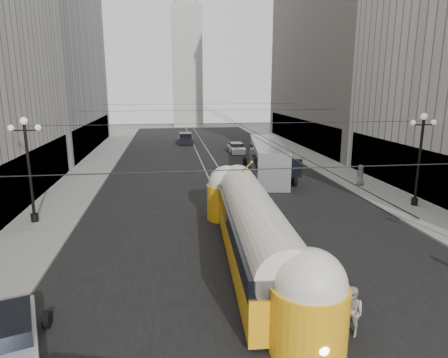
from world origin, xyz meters
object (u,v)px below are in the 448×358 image
object	(u,v)px
city_bus	(267,158)
sedan_silver	(6,339)
streetcar	(254,229)
pedestrian_crossing_a	(251,314)
pedestrian_crossing_b	(352,311)
pedestrian_sidewalk_right	(360,175)

from	to	relation	value
city_bus	sedan_silver	bearing A→B (deg)	-120.71
streetcar	pedestrian_crossing_a	world-z (taller)	streetcar
sedan_silver	pedestrian_crossing_b	bearing A→B (deg)	-2.13
pedestrian_sidewalk_right	sedan_silver	bearing A→B (deg)	19.85
pedestrian_crossing_b	city_bus	bearing A→B (deg)	155.19
streetcar	city_bus	size ratio (longest dim) A/B	1.23
sedan_silver	pedestrian_crossing_b	size ratio (longest dim) A/B	2.66
pedestrian_crossing_a	streetcar	bearing A→B (deg)	-15.00
streetcar	pedestrian_crossing_a	bearing A→B (deg)	-103.06
city_bus	sedan_silver	world-z (taller)	city_bus
streetcar	pedestrian_crossing_b	bearing A→B (deg)	-71.12
city_bus	pedestrian_sidewalk_right	bearing A→B (deg)	-37.55
streetcar	sedan_silver	size ratio (longest dim) A/B	3.47
sedan_silver	streetcar	bearing A→B (deg)	32.04
pedestrian_crossing_a	pedestrian_crossing_b	size ratio (longest dim) A/B	0.99
streetcar	pedestrian_crossing_a	size ratio (longest dim) A/B	9.36
pedestrian_crossing_a	pedestrian_crossing_b	distance (m)	3.44
city_bus	pedestrian_sidewalk_right	world-z (taller)	city_bus
streetcar	pedestrian_sidewalk_right	bearing A→B (deg)	47.90
city_bus	pedestrian_sidewalk_right	distance (m)	8.51
pedestrian_crossing_a	pedestrian_sidewalk_right	bearing A→B (deg)	-36.90
pedestrian_crossing_a	pedestrian_sidewalk_right	distance (m)	23.19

